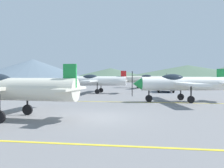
% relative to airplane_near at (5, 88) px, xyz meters
% --- Properties ---
extents(ground_plane, '(400.00, 400.00, 0.00)m').
position_rel_airplane_near_xyz_m(ground_plane, '(4.24, 0.96, -1.52)').
color(ground_plane, slate).
extents(apron_line_near, '(80.00, 0.16, 0.01)m').
position_rel_airplane_near_xyz_m(apron_line_near, '(4.24, -3.84, -1.52)').
color(apron_line_near, yellow).
rests_on(apron_line_near, ground_plane).
extents(apron_line_far, '(80.00, 0.16, 0.01)m').
position_rel_airplane_near_xyz_m(apron_line_far, '(4.24, 8.00, -1.52)').
color(apron_line_far, yellow).
rests_on(apron_line_far, ground_plane).
extents(airplane_near, '(7.87, 9.05, 2.71)m').
position_rel_airplane_near_xyz_m(airplane_near, '(0.00, 0.00, 0.00)').
color(airplane_near, silver).
rests_on(airplane_near, ground_plane).
extents(airplane_mid, '(7.92, 9.03, 2.71)m').
position_rel_airplane_near_xyz_m(airplane_mid, '(9.77, 8.95, 0.00)').
color(airplane_mid, white).
rests_on(airplane_mid, ground_plane).
extents(airplane_far, '(7.80, 9.00, 2.71)m').
position_rel_airplane_near_xyz_m(airplane_far, '(0.92, 16.99, 0.00)').
color(airplane_far, white).
rests_on(airplane_far, ground_plane).
extents(airplane_back, '(7.92, 9.00, 2.71)m').
position_rel_airplane_near_xyz_m(airplane_back, '(6.57, 29.51, 0.00)').
color(airplane_back, silver).
rests_on(airplane_back, ground_plane).
extents(car_sedan, '(2.03, 4.31, 1.62)m').
position_rel_airplane_near_xyz_m(car_sedan, '(9.52, 20.31, -0.68)').
color(car_sedan, '#3372BF').
rests_on(car_sedan, ground_plane).
extents(hill_left, '(70.12, 70.12, 12.07)m').
position_rel_airplane_near_xyz_m(hill_left, '(-61.86, 125.24, 4.51)').
color(hill_left, slate).
rests_on(hill_left, ground_plane).
extents(hill_centerleft, '(57.44, 57.44, 6.69)m').
position_rel_airplane_near_xyz_m(hill_centerleft, '(-14.93, 136.02, 1.82)').
color(hill_centerleft, '#4C6651').
rests_on(hill_centerleft, ground_plane).
extents(hill_centerright, '(87.16, 87.16, 7.89)m').
position_rel_airplane_near_xyz_m(hill_centerright, '(30.52, 126.21, 2.42)').
color(hill_centerright, '#4C6651').
rests_on(hill_centerright, ground_plane).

